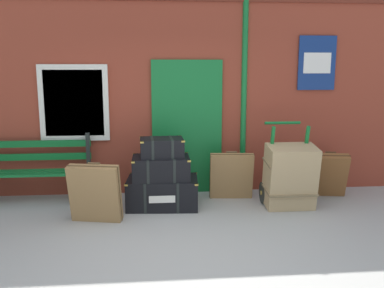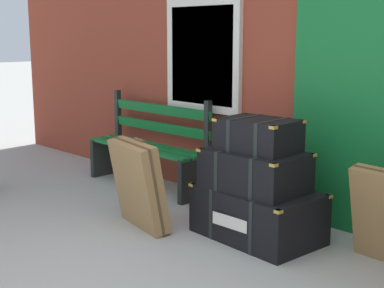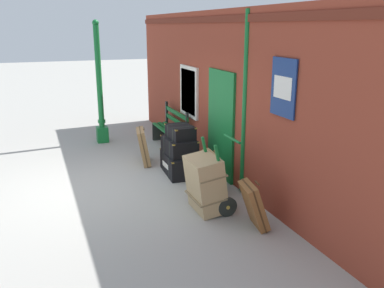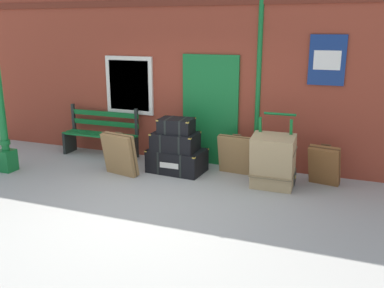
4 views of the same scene
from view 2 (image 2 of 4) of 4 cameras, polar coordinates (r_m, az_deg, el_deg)
The scene contains 6 objects.
brick_facade at distance 5.03m, azimuth 15.18°, elevation 10.00°, with size 10.40×0.35×3.20m.
platform_bench at distance 6.18m, azimuth -4.35°, elevation -0.27°, with size 1.60×0.43×1.01m.
steamer_trunk_base at distance 4.68m, azimuth 6.72°, elevation -7.06°, with size 1.05×0.72×0.43m.
steamer_trunk_middle at distance 4.57m, azimuth 6.44°, elevation -2.67°, with size 0.81×0.55×0.33m.
steamer_trunk_top at distance 4.51m, azimuth 6.81°, elevation 0.92°, with size 0.63×0.48×0.27m.
suitcase_brown at distance 4.86m, azimuth -5.48°, elevation -4.18°, with size 0.70×0.41×0.79m.
Camera 2 is at (2.57, -1.72, 1.66)m, focal length 52.16 mm.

